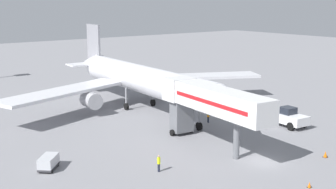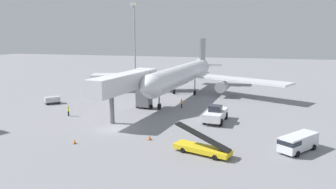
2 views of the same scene
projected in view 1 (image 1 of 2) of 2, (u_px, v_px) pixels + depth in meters
ground_plane at (263, 162)px, 48.86m from camera, size 300.00×300.00×0.00m
airplane_at_gate at (141, 79)px, 71.77m from camera, size 45.90×44.57×12.36m
jet_bridge at (208, 101)px, 53.19m from camera, size 5.09×17.61×7.21m
pushback_tug at (286, 117)px, 62.63m from camera, size 3.29×6.58×2.64m
baggage_cart_near_center at (48, 162)px, 46.62m from camera, size 2.92×3.00×1.39m
ground_crew_worker_foreground at (208, 116)px, 64.28m from camera, size 0.40×0.40×1.69m
ground_crew_worker_midground at (159, 163)px, 45.93m from camera, size 0.44×0.44×1.73m
safety_cone_alpha at (309, 185)px, 42.17m from camera, size 0.36×0.36×0.56m
safety_cone_bravo at (325, 154)px, 50.23m from camera, size 0.45×0.45×0.69m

